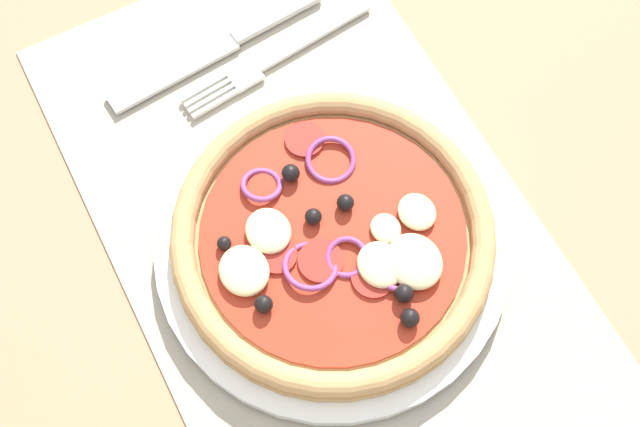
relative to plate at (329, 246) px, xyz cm
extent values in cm
cube|color=#9E7A56|center=(2.85, -0.31, -2.30)|extent=(190.00, 140.00, 2.40)
cube|color=#A39984|center=(2.85, -0.31, -0.90)|extent=(50.04, 30.31, 0.40)
cylinder|color=silver|center=(0.00, 0.00, 0.00)|extent=(26.42, 26.42, 1.39)
cylinder|color=tan|center=(0.00, 0.00, 1.20)|extent=(23.69, 23.69, 1.00)
torus|color=tan|center=(0.00, 0.00, 2.06)|extent=(23.60, 23.60, 1.80)
cylinder|color=#A82D19|center=(0.00, 0.00, 1.85)|extent=(19.43, 19.43, 0.30)
ellipsoid|color=beige|center=(0.32, 6.61, 2.58)|extent=(3.90, 3.51, 1.17)
ellipsoid|color=beige|center=(-1.46, -6.43, 2.45)|extent=(3.03, 2.72, 0.91)
ellipsoid|color=beige|center=(-3.76, -2.07, 2.53)|extent=(3.58, 3.23, 1.08)
ellipsoid|color=beige|center=(-4.70, -4.29, 2.65)|extent=(4.34, 3.91, 1.30)
ellipsoid|color=beige|center=(2.23, 3.77, 2.54)|extent=(3.61, 3.25, 1.08)
ellipsoid|color=beige|center=(-1.49, -3.81, 2.36)|extent=(2.41, 2.17, 0.72)
sphere|color=black|center=(-8.11, -1.92, 2.68)|extent=(1.36, 1.36, 1.36)
sphere|color=black|center=(2.72, 6.98, 2.52)|extent=(1.04, 1.04, 1.04)
sphere|color=black|center=(5.50, 0.29, 2.68)|extent=(1.36, 1.36, 1.36)
sphere|color=black|center=(1.66, 0.42, 2.62)|extent=(1.25, 1.25, 1.25)
sphere|color=black|center=(-2.55, 6.50, 2.65)|extent=(1.31, 1.31, 1.31)
sphere|color=black|center=(1.53, -2.15, 2.64)|extent=(1.28, 1.28, 1.28)
sphere|color=black|center=(-6.41, -2.44, 2.66)|extent=(1.34, 1.34, 1.34)
torus|color=#8E3D75|center=(-1.47, 2.31, 2.25)|extent=(4.13, 4.04, 1.60)
torus|color=#8E3D75|center=(5.83, 2.54, 2.25)|extent=(3.26, 3.17, 1.50)
torus|color=#8E3D75|center=(-4.59, -3.07, 2.25)|extent=(3.58, 3.55, 1.15)
torus|color=#8E3D75|center=(-2.08, -0.20, 2.25)|extent=(3.16, 3.15, 0.94)
torus|color=#8E3D75|center=(5.27, -2.95, 2.25)|extent=(3.86, 3.83, 0.92)
cylinder|color=#A3281E|center=(-4.22, -1.26, 2.15)|extent=(3.15, 3.15, 0.30)
cylinder|color=#A3281E|center=(7.76, -2.03, 2.15)|extent=(3.03, 3.03, 0.30)
cylinder|color=#A3281E|center=(0.41, 3.97, 2.15)|extent=(2.87, 2.87, 0.30)
cylinder|color=#A3281E|center=(-1.43, 1.45, 2.15)|extent=(3.29, 3.29, 0.30)
cube|color=silver|center=(17.37, -7.82, -0.48)|extent=(2.21, 11.19, 0.44)
cube|color=silver|center=(16.56, -1.03, -0.48)|extent=(2.48, 2.76, 0.44)
cube|color=silver|center=(17.05, 2.47, -0.48)|extent=(0.83, 4.33, 0.44)
cube|color=silver|center=(16.46, 2.40, -0.48)|extent=(0.83, 4.33, 0.44)
cube|color=silver|center=(15.86, 2.33, -0.48)|extent=(0.83, 4.33, 0.44)
cube|color=silver|center=(15.26, 2.26, -0.48)|extent=(0.83, 4.33, 0.44)
cube|color=silver|center=(20.60, -5.94, -0.39)|extent=(2.09, 8.49, 0.62)
cube|color=silver|center=(19.66, 4.02, -0.48)|extent=(3.08, 11.74, 0.44)
camera|label=1|loc=(-18.65, 10.62, 57.17)|focal=46.09mm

